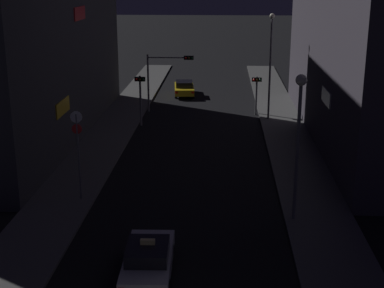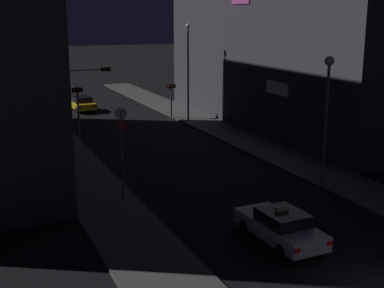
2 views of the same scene
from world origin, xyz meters
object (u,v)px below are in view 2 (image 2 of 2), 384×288
(street_lamp_near_block, at_px, (327,97))
(traffic_light_left_kerb, at_px, (78,101))
(sign_pole_left, at_px, (122,145))
(traffic_light_right_kerb, at_px, (171,93))
(street_lamp_far_block, at_px, (188,64))
(taxi, at_px, (280,226))
(far_car, at_px, (81,103))
(traffic_light_overhead, at_px, (84,83))

(street_lamp_near_block, bearing_deg, traffic_light_left_kerb, 119.70)
(sign_pole_left, bearing_deg, traffic_light_right_kerb, 62.30)
(traffic_light_left_kerb, xyz_separation_m, street_lamp_far_block, (9.97, 2.17, 2.29))
(street_lamp_near_block, bearing_deg, street_lamp_far_block, 89.33)
(taxi, distance_m, street_lamp_near_block, 9.29)
(street_lamp_near_block, bearing_deg, sign_pole_left, 169.86)
(far_car, height_order, traffic_light_overhead, traffic_light_overhead)
(traffic_light_right_kerb, bearing_deg, taxi, -101.84)
(far_car, distance_m, street_lamp_near_block, 29.73)
(traffic_light_overhead, bearing_deg, taxi, -85.80)
(traffic_light_overhead, relative_size, traffic_light_right_kerb, 1.51)
(traffic_light_left_kerb, bearing_deg, street_lamp_near_block, -60.30)
(traffic_light_overhead, bearing_deg, street_lamp_far_block, -16.37)
(street_lamp_near_block, height_order, street_lamp_far_block, street_lamp_far_block)
(far_car, distance_m, street_lamp_far_block, 12.63)
(traffic_light_overhead, distance_m, traffic_light_left_kerb, 4.96)
(traffic_light_left_kerb, relative_size, sign_pole_left, 0.84)
(traffic_light_left_kerb, bearing_deg, taxi, -81.13)
(taxi, relative_size, traffic_light_overhead, 0.93)
(sign_pole_left, relative_size, street_lamp_far_block, 0.56)
(traffic_light_left_kerb, height_order, traffic_light_right_kerb, traffic_light_left_kerb)
(traffic_light_left_kerb, xyz_separation_m, sign_pole_left, (-0.96, -15.18, 0.15))
(taxi, height_order, traffic_light_right_kerb, traffic_light_right_kerb)
(traffic_light_overhead, distance_m, traffic_light_right_kerb, 7.68)
(far_car, bearing_deg, street_lamp_far_block, -51.39)
(far_car, distance_m, traffic_light_right_kerb, 10.07)
(street_lamp_near_block, bearing_deg, taxi, -138.69)
(traffic_light_left_kerb, xyz_separation_m, street_lamp_near_block, (9.75, -17.09, 2.16))
(sign_pole_left, distance_m, street_lamp_near_block, 11.06)
(street_lamp_far_block, bearing_deg, traffic_light_right_kerb, 116.94)
(taxi, relative_size, street_lamp_far_block, 0.55)
(traffic_light_right_kerb, distance_m, sign_pole_left, 21.60)
(traffic_light_left_kerb, bearing_deg, traffic_light_right_kerb, 23.45)
(far_car, bearing_deg, taxi, -88.40)
(street_lamp_far_block, bearing_deg, street_lamp_near_block, -90.67)
(sign_pole_left, relative_size, street_lamp_near_block, 0.67)
(taxi, distance_m, traffic_light_left_kerb, 22.93)
(sign_pole_left, bearing_deg, traffic_light_left_kerb, 86.39)
(traffic_light_left_kerb, distance_m, sign_pole_left, 15.21)
(far_car, xyz_separation_m, street_lamp_near_block, (7.18, -28.54, 4.20))
(traffic_light_left_kerb, bearing_deg, far_car, 77.35)
(far_car, relative_size, traffic_light_right_kerb, 1.42)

